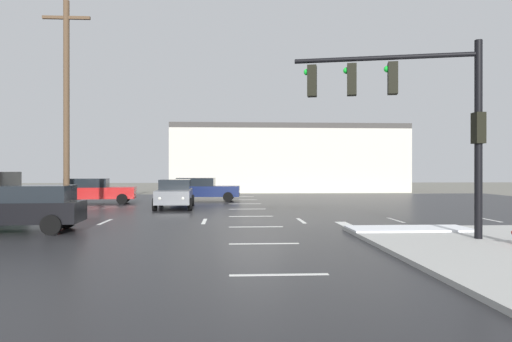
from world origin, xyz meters
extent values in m
plane|color=slate|center=(0.00, 0.00, 0.00)|extent=(120.00, 120.00, 0.00)
cube|color=#232326|center=(0.00, 0.00, 0.01)|extent=(44.00, 44.00, 0.02)
cube|color=white|center=(5.00, -4.00, 0.17)|extent=(4.00, 1.60, 0.06)
cube|color=silver|center=(0.00, -10.00, 0.02)|extent=(2.00, 0.15, 0.01)
cube|color=silver|center=(0.00, -6.00, 0.02)|extent=(2.00, 0.15, 0.01)
cube|color=silver|center=(0.00, -2.00, 0.02)|extent=(2.00, 0.15, 0.01)
cube|color=silver|center=(0.00, 2.00, 0.02)|extent=(2.00, 0.15, 0.01)
cube|color=silver|center=(0.00, 6.00, 0.02)|extent=(2.00, 0.15, 0.01)
cube|color=silver|center=(0.00, 10.00, 0.02)|extent=(2.00, 0.15, 0.01)
cube|color=silver|center=(0.00, 14.00, 0.02)|extent=(2.00, 0.15, 0.01)
cube|color=silver|center=(0.00, 18.00, 0.02)|extent=(2.00, 0.15, 0.01)
cube|color=silver|center=(-10.00, 0.00, 0.02)|extent=(0.15, 2.00, 0.01)
cube|color=silver|center=(-6.00, 0.00, 0.02)|extent=(0.15, 2.00, 0.01)
cube|color=silver|center=(-2.00, 0.00, 0.02)|extent=(0.15, 2.00, 0.01)
cube|color=silver|center=(2.00, 0.00, 0.02)|extent=(0.15, 2.00, 0.01)
cube|color=silver|center=(6.00, 0.00, 0.02)|extent=(0.15, 2.00, 0.01)
cube|color=silver|center=(10.00, 0.00, 0.02)|extent=(0.15, 2.00, 0.01)
cube|color=silver|center=(3.50, -4.00, 0.02)|extent=(0.45, 7.00, 0.01)
cylinder|color=black|center=(6.21, -6.16, 3.01)|extent=(0.22, 0.22, 5.75)
cylinder|color=black|center=(3.63, -5.52, 5.49)|extent=(5.20, 1.41, 0.14)
cube|color=black|center=(3.89, -5.58, 4.86)|extent=(0.36, 0.42, 0.95)
sphere|color=#19D833|center=(3.73, -5.55, 5.15)|extent=(0.20, 0.20, 0.20)
cube|color=black|center=(2.72, -5.30, 4.86)|extent=(0.36, 0.42, 0.95)
sphere|color=#19D833|center=(2.57, -5.26, 5.15)|extent=(0.20, 0.20, 0.20)
cube|color=black|center=(1.56, -5.01, 4.86)|extent=(0.36, 0.42, 0.95)
sphere|color=#19D833|center=(1.40, -4.97, 5.15)|extent=(0.20, 0.20, 0.20)
cube|color=black|center=(6.21, -6.16, 3.34)|extent=(0.28, 0.36, 0.90)
cube|color=beige|center=(4.87, 27.81, 3.01)|extent=(22.59, 8.00, 6.03)
cube|color=#3F3D3A|center=(4.87, 27.81, 6.28)|extent=(22.59, 8.00, 0.50)
cube|color=slate|center=(-3.96, 6.70, 0.70)|extent=(1.97, 4.57, 0.70)
cube|color=black|center=(-3.99, 7.37, 1.33)|extent=(1.75, 2.54, 0.55)
cylinder|color=black|center=(-3.01, 5.20, 0.35)|extent=(0.25, 0.67, 0.66)
cylinder|color=black|center=(-4.80, 5.13, 0.35)|extent=(0.25, 0.67, 0.66)
cylinder|color=black|center=(-3.13, 8.26, 0.35)|extent=(0.25, 0.67, 0.66)
cylinder|color=black|center=(-4.92, 8.19, 0.35)|extent=(0.25, 0.67, 0.66)
sphere|color=white|center=(-3.30, 4.52, 0.70)|extent=(0.18, 0.18, 0.18)
sphere|color=white|center=(-4.45, 4.48, 0.70)|extent=(0.18, 0.18, 0.18)
cylinder|color=black|center=(-10.07, 1.96, 0.35)|extent=(0.23, 0.66, 0.66)
sphere|color=white|center=(-10.43, 2.67, 0.82)|extent=(0.18, 0.18, 0.18)
cube|color=#141E47|center=(-2.52, 12.64, 0.70)|extent=(4.59, 2.05, 0.70)
cube|color=black|center=(-3.19, 12.68, 1.33)|extent=(2.56, 1.79, 0.55)
cylinder|color=black|center=(-0.94, 13.45, 0.35)|extent=(0.67, 0.26, 0.66)
cylinder|color=black|center=(-1.04, 11.66, 0.35)|extent=(0.67, 0.26, 0.66)
cylinder|color=black|center=(-3.99, 13.63, 0.35)|extent=(0.67, 0.26, 0.66)
cylinder|color=black|center=(-4.10, 11.83, 0.35)|extent=(0.67, 0.26, 0.66)
sphere|color=white|center=(-0.29, 13.09, 0.70)|extent=(0.18, 0.18, 0.18)
sphere|color=white|center=(-0.35, 11.94, 0.70)|extent=(0.18, 0.18, 0.18)
cube|color=#B21919|center=(-9.14, 10.62, 0.70)|extent=(4.67, 2.29, 0.70)
cube|color=black|center=(-9.81, 10.54, 1.33)|extent=(2.64, 1.92, 0.55)
cylinder|color=black|center=(-7.72, 11.68, 0.35)|extent=(0.68, 0.29, 0.66)
cylinder|color=black|center=(-7.52, 9.89, 0.35)|extent=(0.68, 0.29, 0.66)
cylinder|color=black|center=(-10.76, 11.34, 0.35)|extent=(0.68, 0.29, 0.66)
cylinder|color=black|center=(-10.56, 9.55, 0.35)|extent=(0.68, 0.29, 0.66)
sphere|color=white|center=(-7.02, 11.43, 0.70)|extent=(0.18, 0.18, 0.18)
sphere|color=white|center=(-6.89, 10.29, 0.70)|extent=(0.18, 0.18, 0.18)
cube|color=black|center=(-8.32, -3.01, 0.70)|extent=(4.60, 2.08, 0.70)
cube|color=black|center=(-7.64, -2.97, 1.33)|extent=(2.57, 1.81, 0.55)
cylinder|color=black|center=(-6.73, -3.82, 0.35)|extent=(0.67, 0.26, 0.66)
cylinder|color=black|center=(-6.85, -2.02, 0.35)|extent=(0.67, 0.26, 0.66)
cylinder|color=brown|center=(-8.62, 3.26, 5.05)|extent=(0.28, 0.28, 10.09)
cube|color=brown|center=(-8.62, 3.26, 9.29)|extent=(2.20, 0.14, 0.14)
camera|label=1|loc=(-1.01, -19.39, 2.12)|focal=33.10mm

